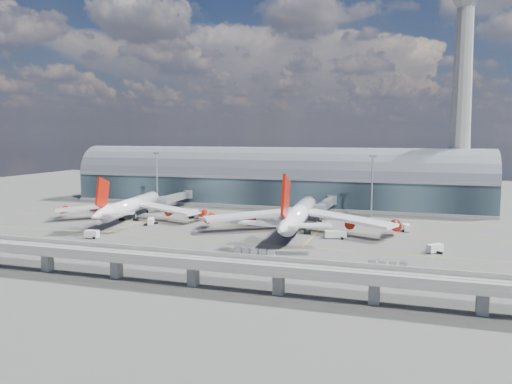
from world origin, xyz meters
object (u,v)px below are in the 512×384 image
(service_truck_0, at_px, (151,221))
(floodlight_mast_right, at_px, (372,184))
(floodlight_mast_left, at_px, (157,178))
(airliner_right, at_px, (298,215))
(control_tower, at_px, (462,94))
(cargo_train_0, at_px, (90,251))
(service_truck_4, at_px, (407,228))
(cargo_train_2, at_px, (388,264))
(cargo_train_1, at_px, (254,252))
(service_truck_2, at_px, (336,234))
(service_truck_3, at_px, (435,248))
(airliner_left, at_px, (130,206))
(service_truck_1, at_px, (92,234))
(service_truck_5, at_px, (197,214))

(service_truck_0, bearing_deg, floodlight_mast_right, 5.76)
(floodlight_mast_left, distance_m, floodlight_mast_right, 100.00)
(airliner_right, bearing_deg, control_tower, 46.48)
(service_truck_0, bearing_deg, cargo_train_0, -105.19)
(service_truck_4, height_order, cargo_train_2, service_truck_4)
(cargo_train_0, xyz_separation_m, cargo_train_2, (81.53, 11.65, -0.09))
(floodlight_mast_right, height_order, cargo_train_1, floodlight_mast_right)
(service_truck_2, xyz_separation_m, service_truck_3, (30.43, -11.17, -0.06))
(control_tower, height_order, cargo_train_0, control_tower)
(control_tower, relative_size, airliner_left, 1.59)
(control_tower, xyz_separation_m, cargo_train_1, (-60.81, -106.18, -50.76))
(service_truck_1, bearing_deg, cargo_train_2, -100.10)
(airliner_right, relative_size, cargo_train_2, 7.11)
(floodlight_mast_left, xyz_separation_m, service_truck_5, (32.42, -25.74, -12.07))
(service_truck_3, bearing_deg, airliner_right, -158.09)
(service_truck_5, bearing_deg, service_truck_2, -79.03)
(airliner_left, height_order, service_truck_5, airliner_left)
(floodlight_mast_right, bearing_deg, cargo_train_0, -127.29)
(airliner_left, distance_m, service_truck_2, 84.70)
(service_truck_3, height_order, cargo_train_1, service_truck_3)
(cargo_train_1, relative_size, cargo_train_2, 1.24)
(service_truck_1, relative_size, service_truck_3, 0.93)
(control_tower, bearing_deg, service_truck_4, -109.67)
(service_truck_2, bearing_deg, service_truck_0, 69.92)
(service_truck_4, bearing_deg, airliner_left, 176.46)
(control_tower, distance_m, service_truck_1, 163.90)
(cargo_train_2, bearing_deg, cargo_train_0, 100.81)
(control_tower, relative_size, service_truck_5, 15.53)
(airliner_right, relative_size, service_truck_5, 10.97)
(control_tower, bearing_deg, service_truck_1, -139.66)
(cargo_train_2, bearing_deg, airliner_left, 69.97)
(airliner_right, xyz_separation_m, cargo_train_1, (-4.46, -35.90, -5.11))
(service_truck_4, xyz_separation_m, cargo_train_0, (-85.10, -63.64, -0.31))
(service_truck_3, relative_size, cargo_train_1, 0.40)
(control_tower, height_order, airliner_right, control_tower)
(service_truck_2, bearing_deg, cargo_train_1, 130.86)
(service_truck_4, bearing_deg, cargo_train_0, -151.70)
(service_truck_3, bearing_deg, cargo_train_0, -117.40)
(service_truck_5, distance_m, cargo_train_1, 67.05)
(floodlight_mast_left, height_order, floodlight_mast_right, same)
(service_truck_5, bearing_deg, airliner_right, -78.01)
(airliner_left, height_order, cargo_train_1, airliner_left)
(airliner_right, height_order, cargo_train_2, airliner_right)
(service_truck_2, relative_size, service_truck_3, 1.44)
(cargo_train_2, bearing_deg, control_tower, -9.70)
(service_truck_0, bearing_deg, airliner_right, -21.53)
(service_truck_0, distance_m, service_truck_4, 94.02)
(service_truck_5, bearing_deg, floodlight_mast_left, 83.23)
(service_truck_4, height_order, service_truck_5, service_truck_5)
(cargo_train_1, bearing_deg, control_tower, -34.88)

